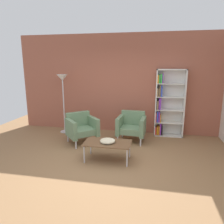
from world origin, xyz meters
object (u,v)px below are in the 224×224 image
coffee_table_low (108,144)px  armchair_spare_guest (81,127)px  decorative_bowl (108,141)px  bookshelf_tall (167,104)px  floor_lamp_torchiere (63,85)px  armchair_corner_red (132,126)px

coffee_table_low → armchair_spare_guest: 1.28m
armchair_spare_guest → coffee_table_low: bearing=-87.1°
coffee_table_low → decorative_bowl: 0.07m
bookshelf_tall → armchair_spare_guest: (-2.20, -1.01, -0.51)m
decorative_bowl → floor_lamp_torchiere: 2.57m
decorative_bowl → floor_lamp_torchiere: (-1.70, 1.64, 1.01)m
coffee_table_low → decorative_bowl: (0.00, 0.00, 0.07)m
coffee_table_low → armchair_spare_guest: armchair_spare_guest is taller
coffee_table_low → floor_lamp_torchiere: floor_lamp_torchiere is taller
floor_lamp_torchiere → armchair_corner_red: bearing=-9.4°
armchair_corner_red → floor_lamp_torchiere: floor_lamp_torchiere is taller
bookshelf_tall → floor_lamp_torchiere: bookshelf_tall is taller
armchair_spare_guest → floor_lamp_torchiere: floor_lamp_torchiere is taller
armchair_spare_guest → armchair_corner_red: bearing=-24.9°
bookshelf_tall → coffee_table_low: size_ratio=1.90×
bookshelf_tall → armchair_spare_guest: bookshelf_tall is taller
coffee_table_low → armchair_corner_red: bearing=73.8°
coffee_table_low → armchair_corner_red: 1.35m
coffee_table_low → armchair_spare_guest: size_ratio=1.05×
armchair_spare_guest → bookshelf_tall: bearing=-17.4°
bookshelf_tall → coffee_table_low: 2.38m
bookshelf_tall → armchair_spare_guest: bearing=-155.3°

